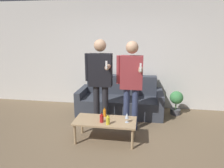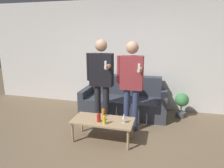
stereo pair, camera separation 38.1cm
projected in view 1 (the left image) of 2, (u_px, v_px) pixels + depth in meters
ground_plane at (110, 153)px, 3.25m from camera, size 16.00×16.00×0.00m
wall_back at (125, 55)px, 5.08m from camera, size 8.00×0.06×2.70m
couch at (120, 100)px, 4.87m from camera, size 2.00×0.88×0.87m
coffee_table at (105, 122)px, 3.55m from camera, size 1.10×0.51×0.40m
bottle_orange at (108, 120)px, 3.36m from camera, size 0.06×0.06×0.19m
bottle_green at (105, 113)px, 3.68m from camera, size 0.06×0.06×0.18m
bottle_dark at (102, 118)px, 3.44m from camera, size 0.07×0.07×0.18m
wine_glass_near at (127, 116)px, 3.42m from camera, size 0.07×0.07×0.18m
person_standing_left at (100, 77)px, 3.96m from camera, size 0.54×0.46×1.78m
person_standing_right at (131, 79)px, 3.81m from camera, size 0.50×0.45×1.76m
potted_plant at (176, 100)px, 4.73m from camera, size 0.31×0.31×0.57m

